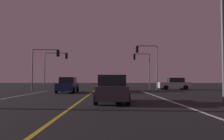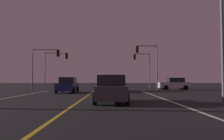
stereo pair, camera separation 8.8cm
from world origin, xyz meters
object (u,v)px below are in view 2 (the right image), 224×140
object	(u,v)px
car_crossing_side	(174,84)
car_ahead_far	(118,85)
car_lead_same_lane	(111,89)
traffic_light_far_left	(56,62)
street_lamp_right_near	(213,23)
traffic_light_far_right	(142,63)
car_oncoming	(68,85)
traffic_light_near_right	(147,57)
traffic_light_near_left	(46,60)

from	to	relation	value
car_crossing_side	car_ahead_far	distance (m)	8.84
car_lead_same_lane	traffic_light_far_left	world-z (taller)	traffic_light_far_left
car_ahead_far	car_crossing_side	bearing A→B (deg)	-66.20
street_lamp_right_near	car_lead_same_lane	bearing A→B (deg)	-15.74
car_ahead_far	traffic_light_far_right	size ratio (longest dim) A/B	0.78
car_ahead_far	car_oncoming	xyz separation A→B (m)	(-5.60, -3.16, 0.00)
car_oncoming	street_lamp_right_near	distance (m)	16.61
traffic_light_far_right	street_lamp_right_near	bearing A→B (deg)	92.06
car_oncoming	traffic_light_far_left	distance (m)	11.15
car_oncoming	traffic_light_far_left	bearing A→B (deg)	-159.43
car_lead_same_lane	traffic_light_far_left	size ratio (longest dim) A/B	0.77
car_ahead_far	car_lead_same_lane	bearing A→B (deg)	176.51
car_ahead_far	street_lamp_right_near	bearing A→B (deg)	-162.95
traffic_light_near_right	traffic_light_far_left	world-z (taller)	traffic_light_near_right
traffic_light_near_left	traffic_light_far_left	distance (m)	5.50
car_oncoming	street_lamp_right_near	xyz separation A→B (m)	(10.38, -12.41, 3.76)
car_crossing_side	traffic_light_far_right	size ratio (longest dim) A/B	0.78
car_crossing_side	street_lamp_right_near	size ratio (longest dim) A/B	0.61
car_ahead_far	traffic_light_far_left	size ratio (longest dim) A/B	0.77
car_ahead_far	car_lead_same_lane	distance (m)	14.00
traffic_light_near_right	street_lamp_right_near	world-z (taller)	street_lamp_right_near
traffic_light_near_right	car_oncoming	bearing A→B (deg)	25.14
car_crossing_side	car_lead_same_lane	world-z (taller)	same
car_lead_same_lane	street_lamp_right_near	size ratio (longest dim) A/B	0.61
car_crossing_side	car_oncoming	distance (m)	15.25
traffic_light_far_left	car_ahead_far	bearing A→B (deg)	-36.05
traffic_light_far_right	traffic_light_far_left	distance (m)	13.31
traffic_light_far_left	street_lamp_right_near	distance (m)	26.45
car_crossing_side	traffic_light_near_right	bearing A→B (deg)	28.39
traffic_light_near_right	traffic_light_far_left	bearing A→B (deg)	-22.58
car_ahead_far	traffic_light_far_left	distance (m)	12.03
traffic_light_near_left	traffic_light_far_left	xyz separation A→B (m)	(-0.01, 5.50, 0.15)
traffic_light_far_right	car_lead_same_lane	bearing A→B (deg)	76.93
car_crossing_side	traffic_light_far_left	size ratio (longest dim) A/B	0.77
car_oncoming	traffic_light_far_left	xyz separation A→B (m)	(-3.73, 9.95, 3.36)
traffic_light_near_left	traffic_light_far_right	xyz separation A→B (m)	(13.29, 5.50, 0.01)
traffic_light_near_left	traffic_light_far_right	world-z (taller)	traffic_light_far_right
car_oncoming	car_lead_same_lane	bearing A→B (deg)	23.70
traffic_light_far_right	traffic_light_far_left	bearing A→B (deg)	0.00
car_lead_same_lane	car_ahead_far	bearing A→B (deg)	-3.49
car_crossing_side	car_oncoming	bearing A→B (deg)	26.15
traffic_light_near_left	car_lead_same_lane	bearing A→B (deg)	-60.99
car_ahead_far	traffic_light_far_right	bearing A→B (deg)	-30.28
traffic_light_far_left	traffic_light_near_left	bearing A→B (deg)	-89.86
car_lead_same_lane	street_lamp_right_near	world-z (taller)	street_lamp_right_near
traffic_light_near_right	traffic_light_near_left	size ratio (longest dim) A/B	1.10
car_oncoming	car_ahead_far	bearing A→B (deg)	119.38
car_crossing_side	traffic_light_near_left	bearing A→B (deg)	7.42
car_crossing_side	car_lead_same_lane	xyz separation A→B (m)	(-8.94, -17.55, 0.00)
traffic_light_near_right	car_lead_same_lane	bearing A→B (deg)	72.76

